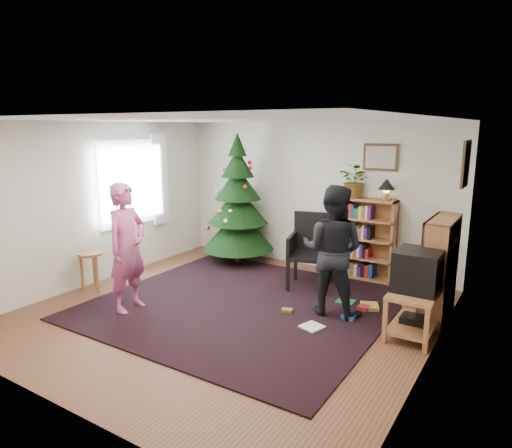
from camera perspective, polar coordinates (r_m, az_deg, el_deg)
The scene contains 23 objects.
floor at distance 6.18m, azimuth -3.28°, elevation -10.94°, with size 5.00×5.00×0.00m, color brown.
ceiling at distance 5.69m, azimuth -3.59°, elevation 12.91°, with size 5.00×5.00×0.00m, color white.
wall_back at distance 7.94m, azimuth 7.14°, elevation 3.54°, with size 5.00×0.02×2.50m, color silver.
wall_front at distance 4.11m, azimuth -24.26°, elevation -5.47°, with size 5.00×0.02×2.50m, color silver.
wall_left at distance 7.52m, azimuth -19.12°, elevation 2.49°, with size 0.02×5.00×2.50m, color silver.
wall_right at distance 4.83m, azimuth 21.46°, elevation -2.71°, with size 0.02×5.00×2.50m, color silver.
rug at distance 6.41m, azimuth -1.71°, elevation -9.98°, with size 3.80×3.60×0.02m, color black.
window_pane at distance 7.85m, azimuth -15.70°, elevation 4.93°, with size 0.04×1.20×1.40m, color silver.
curtain at distance 8.31m, azimuth -11.94°, elevation 5.48°, with size 0.06×0.35×1.60m, color white.
picture_back at distance 7.44m, azimuth 15.32°, elevation 8.06°, with size 0.55×0.03×0.42m.
picture_right at distance 6.44m, azimuth 24.76°, elevation 6.84°, with size 0.03×0.50×0.60m.
christmas_tree at distance 8.14m, azimuth -2.27°, elevation 1.83°, with size 1.28×1.28×2.33m.
bookshelf_back at distance 7.54m, azimuth 13.45°, elevation -1.69°, with size 0.95×0.30×1.30m.
bookshelf_right at distance 6.27m, azimuth 21.97°, elevation -5.03°, with size 0.30×0.95×1.30m.
tv_stand at distance 5.78m, azimuth 19.27°, elevation -9.83°, with size 0.51×0.92×0.55m.
crt_tv at distance 5.63m, azimuth 19.57°, elevation -5.46°, with size 0.50×0.54×0.47m.
armchair at distance 7.02m, azimuth 7.26°, elevation -2.88°, with size 0.76×0.77×1.13m.
stool at distance 7.19m, azimuth -20.02°, elevation -4.40°, with size 0.36×0.36×0.60m.
person_standing at distance 6.23m, azimuth -15.79°, elevation -2.87°, with size 0.63×0.41×1.72m, color #B94A7C.
person_by_chair at distance 5.95m, azimuth 9.54°, elevation -3.32°, with size 0.83×0.65×1.71m, color black.
potted_plant at distance 7.45m, azimuth 12.33°, elevation 5.32°, with size 0.50×0.43×0.55m, color gray.
table_lamp at distance 7.30m, azimuth 16.01°, elevation 4.64°, with size 0.26×0.26×0.34m.
floor_clutter at distance 6.19m, azimuth 10.26°, elevation -10.68°, with size 1.08×1.20×0.08m.
Camera 1 is at (3.32, -4.62, 2.41)m, focal length 32.00 mm.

